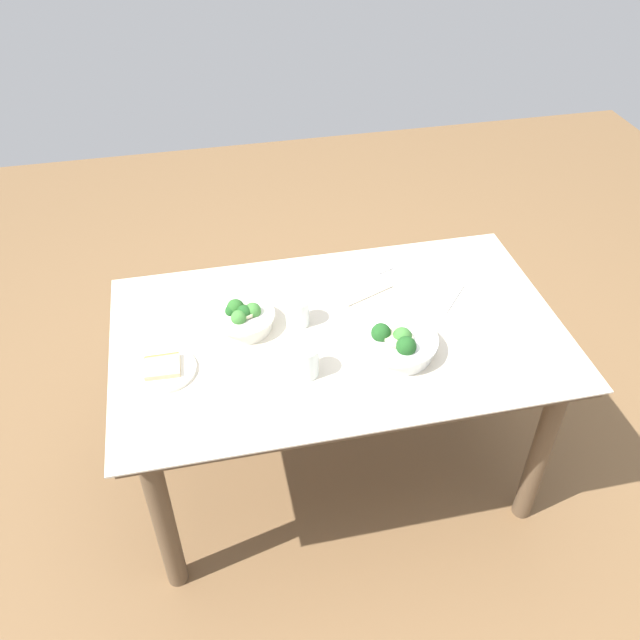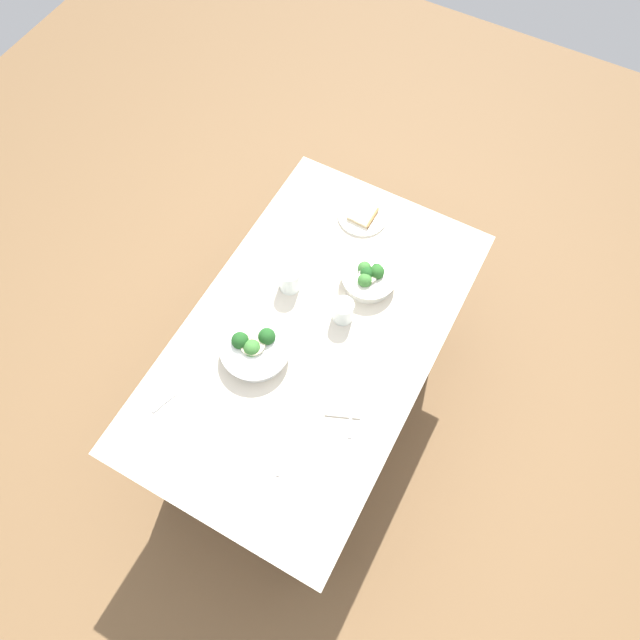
{
  "view_description": "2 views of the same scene",
  "coord_description": "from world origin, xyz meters",
  "px_view_note": "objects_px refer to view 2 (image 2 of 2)",
  "views": [
    {
      "loc": [
        0.41,
        1.63,
        2.19
      ],
      "look_at": [
        0.05,
        -0.06,
        0.74
      ],
      "focal_mm": 37.65,
      "sensor_mm": 36.0,
      "label": 1
    },
    {
      "loc": [
        -0.78,
        -0.46,
        2.68
      ],
      "look_at": [
        0.07,
        -0.0,
        0.74
      ],
      "focal_mm": 32.52,
      "sensor_mm": 36.0,
      "label": 2
    }
  ],
  "objects_px": {
    "water_glass_center": "(289,279)",
    "fork_by_near_bowl": "(163,403)",
    "water_glass_side": "(343,311)",
    "table_knife_left": "(269,450)",
    "bread_side_plate": "(363,215)",
    "fork_by_far_bowl": "(350,424)",
    "broccoli_bowl_near": "(369,277)",
    "napkin_folded_upper": "(345,390)",
    "broccoli_bowl_far": "(255,348)"
  },
  "relations": [
    {
      "from": "water_glass_center",
      "to": "fork_by_near_bowl",
      "type": "relative_size",
      "value": 1.04
    },
    {
      "from": "fork_by_near_bowl",
      "to": "water_glass_side",
      "type": "bearing_deg",
      "value": 167.1
    },
    {
      "from": "water_glass_center",
      "to": "table_knife_left",
      "type": "height_order",
      "value": "water_glass_center"
    },
    {
      "from": "water_glass_side",
      "to": "water_glass_center",
      "type": "bearing_deg",
      "value": 84.96
    },
    {
      "from": "bread_side_plate",
      "to": "water_glass_center",
      "type": "relative_size",
      "value": 1.97
    },
    {
      "from": "bread_side_plate",
      "to": "fork_by_far_bowl",
      "type": "height_order",
      "value": "bread_side_plate"
    },
    {
      "from": "water_glass_side",
      "to": "table_knife_left",
      "type": "bearing_deg",
      "value": -178.44
    },
    {
      "from": "broccoli_bowl_near",
      "to": "napkin_folded_upper",
      "type": "distance_m",
      "value": 0.46
    },
    {
      "from": "fork_by_near_bowl",
      "to": "table_knife_left",
      "type": "distance_m",
      "value": 0.41
    },
    {
      "from": "broccoli_bowl_far",
      "to": "water_glass_side",
      "type": "relative_size",
      "value": 2.62
    },
    {
      "from": "broccoli_bowl_near",
      "to": "water_glass_center",
      "type": "height_order",
      "value": "water_glass_center"
    },
    {
      "from": "bread_side_plate",
      "to": "fork_by_near_bowl",
      "type": "distance_m",
      "value": 1.08
    },
    {
      "from": "water_glass_center",
      "to": "water_glass_side",
      "type": "distance_m",
      "value": 0.24
    },
    {
      "from": "broccoli_bowl_far",
      "to": "fork_by_near_bowl",
      "type": "relative_size",
      "value": 2.57
    },
    {
      "from": "bread_side_plate",
      "to": "water_glass_side",
      "type": "relative_size",
      "value": 2.1
    },
    {
      "from": "broccoli_bowl_far",
      "to": "water_glass_side",
      "type": "height_order",
      "value": "broccoli_bowl_far"
    },
    {
      "from": "water_glass_center",
      "to": "fork_by_far_bowl",
      "type": "xyz_separation_m",
      "value": [
        -0.38,
        -0.46,
        -0.05
      ]
    },
    {
      "from": "bread_side_plate",
      "to": "fork_by_far_bowl",
      "type": "distance_m",
      "value": 0.88
    },
    {
      "from": "water_glass_side",
      "to": "napkin_folded_upper",
      "type": "xyz_separation_m",
      "value": [
        -0.26,
        -0.14,
        -0.05
      ]
    },
    {
      "from": "napkin_folded_upper",
      "to": "water_glass_center",
      "type": "bearing_deg",
      "value": 54.15
    },
    {
      "from": "broccoli_bowl_near",
      "to": "table_knife_left",
      "type": "relative_size",
      "value": 1.16
    },
    {
      "from": "water_glass_side",
      "to": "table_knife_left",
      "type": "height_order",
      "value": "water_glass_side"
    },
    {
      "from": "broccoli_bowl_far",
      "to": "fork_by_near_bowl",
      "type": "bearing_deg",
      "value": 150.08
    },
    {
      "from": "napkin_folded_upper",
      "to": "water_glass_side",
      "type": "bearing_deg",
      "value": 29.02
    },
    {
      "from": "broccoli_bowl_far",
      "to": "water_glass_side",
      "type": "bearing_deg",
      "value": -36.71
    },
    {
      "from": "fork_by_near_bowl",
      "to": "broccoli_bowl_near",
      "type": "bearing_deg",
      "value": 172.56
    },
    {
      "from": "table_knife_left",
      "to": "napkin_folded_upper",
      "type": "bearing_deg",
      "value": -71.04
    },
    {
      "from": "fork_by_near_bowl",
      "to": "napkin_folded_upper",
      "type": "distance_m",
      "value": 0.64
    },
    {
      "from": "fork_by_far_bowl",
      "to": "table_knife_left",
      "type": "bearing_deg",
      "value": -67.73
    },
    {
      "from": "broccoli_bowl_near",
      "to": "fork_by_near_bowl",
      "type": "xyz_separation_m",
      "value": [
        -0.78,
        0.41,
        -0.04
      ]
    },
    {
      "from": "broccoli_bowl_far",
      "to": "bread_side_plate",
      "type": "relative_size",
      "value": 1.25
    },
    {
      "from": "bread_side_plate",
      "to": "fork_by_near_bowl",
      "type": "bearing_deg",
      "value": 166.42
    },
    {
      "from": "broccoli_bowl_near",
      "to": "broccoli_bowl_far",
      "type": "bearing_deg",
      "value": 153.78
    },
    {
      "from": "water_glass_side",
      "to": "napkin_folded_upper",
      "type": "distance_m",
      "value": 0.3
    },
    {
      "from": "broccoli_bowl_near",
      "to": "water_glass_center",
      "type": "distance_m",
      "value": 0.3
    },
    {
      "from": "broccoli_bowl_near",
      "to": "napkin_folded_upper",
      "type": "relative_size",
      "value": 1.06
    },
    {
      "from": "water_glass_side",
      "to": "table_knife_left",
      "type": "relative_size",
      "value": 0.53
    },
    {
      "from": "table_knife_left",
      "to": "napkin_folded_upper",
      "type": "xyz_separation_m",
      "value": [
        0.31,
        -0.13,
        0.0
      ]
    },
    {
      "from": "broccoli_bowl_far",
      "to": "fork_by_far_bowl",
      "type": "height_order",
      "value": "broccoli_bowl_far"
    },
    {
      "from": "broccoli_bowl_far",
      "to": "fork_by_far_bowl",
      "type": "xyz_separation_m",
      "value": [
        -0.07,
        -0.43,
        -0.04
      ]
    },
    {
      "from": "broccoli_bowl_far",
      "to": "broccoli_bowl_near",
      "type": "bearing_deg",
      "value": -26.22
    },
    {
      "from": "bread_side_plate",
      "to": "table_knife_left",
      "type": "relative_size",
      "value": 1.11
    },
    {
      "from": "water_glass_center",
      "to": "water_glass_side",
      "type": "height_order",
      "value": "water_glass_center"
    },
    {
      "from": "bread_side_plate",
      "to": "table_knife_left",
      "type": "distance_m",
      "value": 1.03
    },
    {
      "from": "broccoli_bowl_far",
      "to": "fork_by_far_bowl",
      "type": "bearing_deg",
      "value": -99.92
    },
    {
      "from": "napkin_folded_upper",
      "to": "table_knife_left",
      "type": "bearing_deg",
      "value": 157.94
    },
    {
      "from": "fork_by_near_bowl",
      "to": "napkin_folded_upper",
      "type": "height_order",
      "value": "napkin_folded_upper"
    },
    {
      "from": "fork_by_far_bowl",
      "to": "napkin_folded_upper",
      "type": "height_order",
      "value": "napkin_folded_upper"
    },
    {
      "from": "water_glass_side",
      "to": "fork_by_near_bowl",
      "type": "xyz_separation_m",
      "value": [
        -0.6,
        0.4,
        -0.05
      ]
    },
    {
      "from": "broccoli_bowl_far",
      "to": "bread_side_plate",
      "type": "height_order",
      "value": "broccoli_bowl_far"
    }
  ]
}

